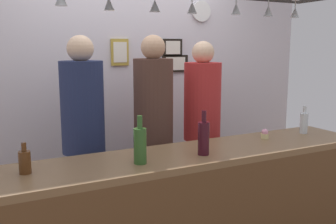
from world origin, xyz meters
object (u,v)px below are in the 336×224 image
Objects in this scene: cupcake at (265,134)px; bottle_beer_brown_stubby at (25,162)px; picture_frame_crest at (120,52)px; person_middle_brown_shirt at (154,117)px; wall_clock at (201,11)px; bottle_soda_clear at (304,122)px; bottle_wine_dark_red at (204,137)px; bottle_champagne_green at (140,145)px; person_left_navy_shirt at (83,124)px; picture_frame_lower_pair at (175,64)px; person_right_red_shirt at (202,116)px; picture_frame_upper_small at (173,48)px.

bottle_beer_brown_stubby is at bearing -178.87° from cupcake.
person_middle_brown_shirt is at bearing -83.95° from picture_frame_crest.
wall_clock is (2.00, 1.36, 1.02)m from bottle_beer_brown_stubby.
bottle_soda_clear is 1.83m from picture_frame_crest.
bottle_wine_dark_red is at bearing -6.67° from bottle_beer_brown_stubby.
bottle_soda_clear is at bearing 8.66° from bottle_wine_dark_red.
person_left_navy_shirt is at bearing 99.09° from bottle_champagne_green.
picture_frame_lower_pair is at bearing 55.31° from bottle_champagne_green.
bottle_beer_brown_stubby is at bearing -127.99° from picture_frame_crest.
bottle_champagne_green is at bearing -138.99° from person_right_red_shirt.
person_middle_brown_shirt is 5.90× the size of picture_frame_lower_pair.
person_middle_brown_shirt is 0.94m from picture_frame_lower_pair.
picture_frame_lower_pair is (1.16, 0.64, 0.43)m from person_left_navy_shirt.
person_right_red_shirt is at bearing 58.61° from bottle_wine_dark_red.
person_right_red_shirt is at bearing 101.92° from cupcake.
picture_frame_crest is at bearing 91.51° from bottle_wine_dark_red.
cupcake is at bearing -84.70° from picture_frame_upper_small.
person_right_red_shirt is 1.01m from bottle_wine_dark_red.
bottle_wine_dark_red is 1.59m from picture_frame_crest.
cupcake is at bearing -47.22° from person_middle_brown_shirt.
wall_clock reaches higher than picture_frame_crest.
bottle_beer_brown_stubby is 0.82× the size of picture_frame_upper_small.
person_middle_brown_shirt is 0.86m from bottle_wine_dark_red.
picture_frame_upper_small is (0.02, 0.64, 0.62)m from person_right_red_shirt.
picture_frame_crest is at bearing 131.41° from person_right_red_shirt.
bottle_beer_brown_stubby is at bearing -140.42° from picture_frame_upper_small.
person_right_red_shirt is at bearing -92.06° from picture_frame_upper_small.
person_right_red_shirt is 1.79m from bottle_beer_brown_stubby.
person_left_navy_shirt is 1.02× the size of person_right_red_shirt.
person_left_navy_shirt is 1.11m from person_right_red_shirt.
bottle_soda_clear is (0.56, -0.69, 0.01)m from person_right_red_shirt.
bottle_champagne_green is 1.15× the size of picture_frame_crest.
person_right_red_shirt is 1.29m from bottle_champagne_green.
picture_frame_crest is at bearing 130.20° from bottle_soda_clear.
person_right_red_shirt is 22.08× the size of cupcake.
picture_frame_upper_small reaches higher than picture_frame_crest.
person_right_red_shirt reaches higher than bottle_soda_clear.
person_right_red_shirt is 5.74× the size of bottle_wine_dark_red.
person_right_red_shirt is at bearing 129.05° from bottle_soda_clear.
wall_clock reaches higher than picture_frame_lower_pair.
bottle_wine_dark_red is 1.36× the size of wall_clock.
bottle_soda_clear is at bearing -67.96° from picture_frame_upper_small.
person_right_red_shirt is 5.74× the size of bottle_champagne_green.
picture_frame_crest is (0.55, 0.64, 0.55)m from person_left_navy_shirt.
bottle_wine_dark_red is at bearing -1.31° from bottle_champagne_green.
picture_frame_crest is (-0.71, 1.33, 0.62)m from cupcake.
person_right_red_shirt is 5.74× the size of picture_frame_lower_pair.
person_left_navy_shirt reaches higher than bottle_champagne_green.
picture_frame_upper_small is 0.52m from wall_clock.
picture_frame_upper_small is at bearing 69.93° from bottle_wine_dark_red.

